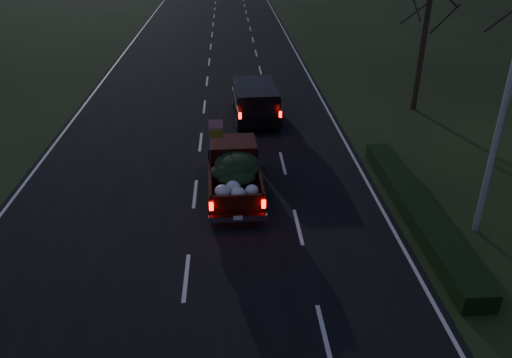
{
  "coord_description": "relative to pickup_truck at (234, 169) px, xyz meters",
  "views": [
    {
      "loc": [
        1.37,
        -11.61,
        9.19
      ],
      "look_at": [
        2.23,
        3.61,
        1.3
      ],
      "focal_mm": 35.0,
      "sensor_mm": 36.0,
      "label": 1
    }
  ],
  "objects": [
    {
      "name": "ground",
      "position": [
        -1.49,
        -5.12,
        -0.98
      ],
      "size": [
        120.0,
        120.0,
        0.0
      ],
      "primitive_type": "plane",
      "color": "black",
      "rests_on": "ground"
    },
    {
      "name": "lead_suv",
      "position": [
        1.24,
        7.88,
        0.13
      ],
      "size": [
        2.35,
        5.19,
        1.47
      ],
      "rotation": [
        0.0,
        0.0,
        0.04
      ],
      "color": "black",
      "rests_on": "ground"
    },
    {
      "name": "pickup_truck",
      "position": [
        0.0,
        0.0,
        0.0
      ],
      "size": [
        2.06,
        5.04,
        2.61
      ],
      "rotation": [
        0.0,
        0.0,
        0.03
      ],
      "color": "#3C0F08",
      "rests_on": "ground"
    },
    {
      "name": "bare_tree_far",
      "position": [
        10.01,
        8.88,
        4.25
      ],
      "size": [
        3.6,
        3.6,
        7.0
      ],
      "color": "black",
      "rests_on": "ground"
    },
    {
      "name": "road_asphalt",
      "position": [
        -1.49,
        -5.12,
        -0.97
      ],
      "size": [
        14.0,
        120.0,
        0.02
      ],
      "primitive_type": "cube",
      "color": "black",
      "rests_on": "ground"
    },
    {
      "name": "hedge_row",
      "position": [
        6.31,
        -2.12,
        -0.68
      ],
      "size": [
        1.0,
        10.0,
        0.6
      ],
      "primitive_type": "cube",
      "color": "black",
      "rests_on": "ground"
    }
  ]
}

